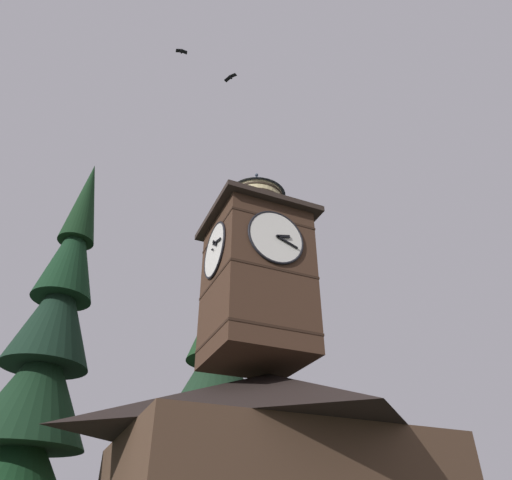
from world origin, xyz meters
TOP-DOWN VIEW (x-y plane):
  - building_main at (-0.84, -0.21)m, footprint 11.13×9.66m
  - clock_tower at (0.10, 0.79)m, footprint 4.40×4.40m
  - pine_tree_behind at (-0.36, -4.98)m, footprint 6.62×6.62m
  - pine_tree_aside at (7.38, -5.06)m, footprint 5.49×5.49m
  - moon at (-19.52, -30.24)m, footprint 1.52×1.52m
  - flying_bird_high at (2.46, 3.19)m, footprint 0.47×0.65m
  - flying_bird_low at (4.93, 3.71)m, footprint 0.51×0.25m

SIDE VIEW (x-z plane):
  - building_main at x=-0.84m, z-range 0.10..7.62m
  - pine_tree_behind at x=-0.36m, z-range -1.58..14.71m
  - pine_tree_aside at x=7.38m, z-range -2.03..17.51m
  - clock_tower at x=0.10m, z-range 6.92..16.24m
  - moon at x=-19.52m, z-range 13.97..15.49m
  - flying_bird_low at x=4.93m, z-range 19.68..19.81m
  - flying_bird_high at x=2.46m, z-range 19.85..19.98m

